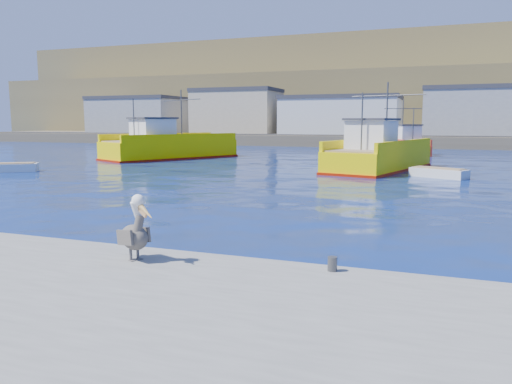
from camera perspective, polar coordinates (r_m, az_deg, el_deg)
ground at (r=14.66m, az=-0.25°, el=-6.05°), size 260.00×260.00×0.00m
dock_bollards at (r=11.23m, az=-3.45°, el=-7.03°), size 36.20×0.20×0.30m
far_shore at (r=122.76m, az=18.10°, el=10.14°), size 200.00×81.00×24.00m
trawler_yellow_a at (r=50.04m, az=-9.99°, el=5.14°), size 10.17×14.19×6.81m
trawler_yellow_b at (r=38.41m, az=13.80°, el=4.08°), size 7.13×12.86×6.63m
boat_orange at (r=57.56m, az=16.68°, el=5.14°), size 5.99×8.59×6.05m
skiff_left at (r=40.02m, az=-26.30°, el=2.44°), size 3.81×3.05×0.80m
skiff_mid at (r=34.32m, az=20.15°, el=1.98°), size 3.75×2.81×0.78m
pelican at (r=11.40m, az=-13.64°, el=-4.46°), size 1.18×0.79×1.51m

